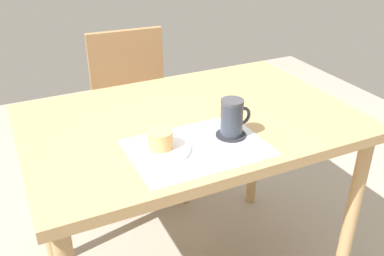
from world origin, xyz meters
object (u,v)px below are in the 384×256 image
at_px(wooden_chair, 135,108).
at_px(pastry, 160,139).
at_px(pastry_plate, 161,149).
at_px(coffee_mug, 232,117).
at_px(dining_table, 190,139).

bearing_deg(wooden_chair, pastry, 80.70).
xyz_separation_m(pastry_plate, coffee_mug, (0.24, -0.01, 0.06)).
height_order(pastry, coffee_mug, coffee_mug).
height_order(dining_table, pastry, pastry).
height_order(pastry_plate, coffee_mug, coffee_mug).
relative_size(dining_table, coffee_mug, 9.58).
bearing_deg(pastry, dining_table, 44.34).
bearing_deg(wooden_chair, pastry_plate, 80.70).
xyz_separation_m(wooden_chair, pastry, (-0.21, -0.90, 0.33)).
height_order(dining_table, pastry_plate, pastry_plate).
bearing_deg(pastry, wooden_chair, 76.89).
height_order(wooden_chair, pastry_plate, wooden_chair).
distance_m(dining_table, pastry, 0.28).
distance_m(dining_table, wooden_chair, 0.75).
xyz_separation_m(dining_table, pastry_plate, (-0.18, -0.17, 0.10)).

